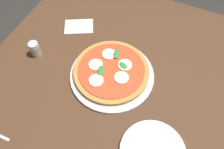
# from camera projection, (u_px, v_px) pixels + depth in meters

# --- Properties ---
(ground_plane) EXTENTS (6.00, 6.00, 0.00)m
(ground_plane) POSITION_uv_depth(u_px,v_px,m) (124.00, 139.00, 1.52)
(ground_plane) COLOR #2D2B28
(dining_table) EXTENTS (1.20, 1.07, 0.72)m
(dining_table) POSITION_uv_depth(u_px,v_px,m) (130.00, 93.00, 1.00)
(dining_table) COLOR #4C301E
(dining_table) RESTS_ON ground_plane
(serving_tray) EXTENTS (0.33, 0.33, 0.01)m
(serving_tray) POSITION_uv_depth(u_px,v_px,m) (112.00, 75.00, 0.93)
(serving_tray) COLOR silver
(serving_tray) RESTS_ON dining_table
(pizza) EXTENTS (0.30, 0.30, 0.03)m
(pizza) POSITION_uv_depth(u_px,v_px,m) (111.00, 71.00, 0.92)
(pizza) COLOR #C6843F
(pizza) RESTS_ON serving_tray
(napkin) EXTENTS (0.16, 0.14, 0.01)m
(napkin) POSITION_uv_depth(u_px,v_px,m) (79.00, 27.00, 1.08)
(napkin) COLOR white
(napkin) RESTS_ON dining_table
(pepper_shaker) EXTENTS (0.04, 0.04, 0.07)m
(pepper_shaker) POSITION_uv_depth(u_px,v_px,m) (35.00, 49.00, 0.96)
(pepper_shaker) COLOR #B2B7AD
(pepper_shaker) RESTS_ON dining_table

